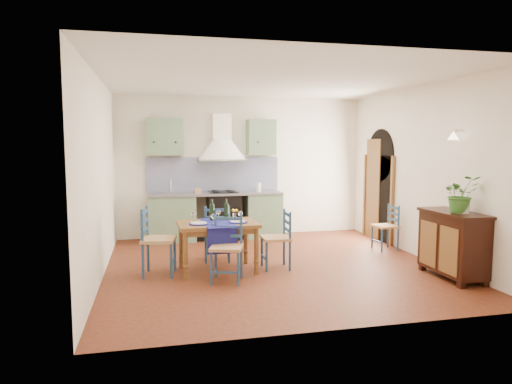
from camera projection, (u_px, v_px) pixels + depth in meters
floor at (274, 266)px, 7.01m from camera, size 5.00×5.00×0.00m
back_wall at (221, 185)px, 9.02m from camera, size 5.00×0.96×2.80m
right_wall at (412, 175)px, 7.69m from camera, size 0.26×5.00×2.80m
left_wall at (100, 178)px, 6.32m from camera, size 0.04×5.00×2.80m
ceiling at (274, 80)px, 6.72m from camera, size 5.00×5.00×0.01m
dining_table at (218, 228)px, 6.64m from camera, size 1.17×0.89×1.04m
chair_near at (227, 248)px, 6.18m from camera, size 0.52×0.52×0.90m
chair_far at (217, 232)px, 7.24m from camera, size 0.48×0.48×0.91m
chair_left at (156, 240)px, 6.47m from camera, size 0.53×0.53×0.97m
chair_right at (278, 239)px, 6.83m from camera, size 0.42×0.42×0.88m
chair_spare at (387, 226)px, 8.05m from camera, size 0.40×0.40×0.80m
sideboard at (453, 242)px, 6.32m from camera, size 0.50×1.05×0.94m
potted_plant at (461, 194)px, 6.15m from camera, size 0.51×0.46×0.51m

